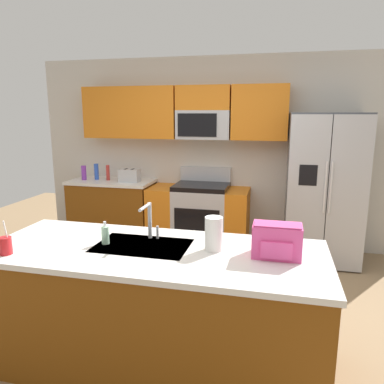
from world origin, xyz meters
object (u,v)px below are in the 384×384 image
object	(u,v)px
refrigerator	(324,189)
pepper_mill	(108,173)
range_oven	(199,217)
paper_towel_roll	(214,234)
drink_cup_red	(6,245)
backpack	(277,240)
bottle_purple	(84,173)
bottle_blue	(96,172)
soap_dispenser	(105,235)
sink_faucet	(149,218)
toaster	(130,175)

from	to	relation	value
refrigerator	pepper_mill	xyz separation A→B (m)	(-2.94, 0.07, 0.08)
range_oven	paper_towel_roll	world-z (taller)	paper_towel_roll
drink_cup_red	backpack	xyz separation A→B (m)	(1.79, 0.38, 0.06)
backpack	pepper_mill	bearing A→B (deg)	134.88
bottle_purple	backpack	bearing A→B (deg)	-40.59
bottle_blue	backpack	world-z (taller)	same
soap_dispenser	bottle_purple	bearing A→B (deg)	122.46
range_oven	bottle_blue	bearing A→B (deg)	179.63
bottle_blue	soap_dispenser	xyz separation A→B (m)	(1.35, -2.45, -0.05)
soap_dispenser	paper_towel_roll	bearing A→B (deg)	3.95
range_oven	soap_dispenser	xyz separation A→B (m)	(-0.17, -2.44, 0.53)
bottle_purple	sink_faucet	distance (m)	2.86
bottle_blue	drink_cup_red	bearing A→B (deg)	-74.29
bottle_blue	sink_faucet	xyz separation A→B (m)	(1.63, -2.28, 0.05)
soap_dispenser	paper_towel_roll	size ratio (longest dim) A/B	0.71
pepper_mill	drink_cup_red	world-z (taller)	drink_cup_red
bottle_blue	paper_towel_roll	xyz separation A→B (m)	(2.15, -2.39, 0.01)
bottle_blue	sink_faucet	distance (m)	2.81
toaster	pepper_mill	xyz separation A→B (m)	(-0.35, 0.05, 0.02)
range_oven	sink_faucet	distance (m)	2.36
refrigerator	soap_dispenser	xyz separation A→B (m)	(-1.77, -2.37, 0.04)
refrigerator	soap_dispenser	bearing A→B (deg)	-126.78
pepper_mill	soap_dispenser	world-z (taller)	pepper_mill
range_oven	bottle_purple	xyz separation A→B (m)	(-1.69, -0.05, 0.56)
bottle_purple	sink_faucet	size ratio (longest dim) A/B	0.73
range_oven	paper_towel_roll	distance (m)	2.53
refrigerator	bottle_blue	bearing A→B (deg)	178.50
sink_faucet	drink_cup_red	distance (m)	1.00
sink_faucet	toaster	bearing A→B (deg)	116.29
bottle_purple	drink_cup_red	bearing A→B (deg)	-70.76
range_oven	sink_faucet	xyz separation A→B (m)	(0.11, -2.27, 0.62)
bottle_purple	sink_faucet	bearing A→B (deg)	-50.93
refrigerator	bottle_purple	xyz separation A→B (m)	(-3.29, 0.02, 0.08)
refrigerator	bottle_purple	size ratio (longest dim) A/B	9.01
sink_faucet	paper_towel_roll	world-z (taller)	sink_faucet
range_oven	toaster	world-z (taller)	range_oven
bottle_blue	paper_towel_roll	size ratio (longest dim) A/B	0.96
pepper_mill	sink_faucet	world-z (taller)	sink_faucet
pepper_mill	bottle_blue	distance (m)	0.19
pepper_mill	paper_towel_roll	size ratio (longest dim) A/B	0.90
toaster	bottle_purple	bearing A→B (deg)	179.94
bottle_blue	paper_towel_roll	world-z (taller)	paper_towel_roll
refrigerator	range_oven	bearing A→B (deg)	177.43
sink_faucet	backpack	bearing A→B (deg)	-8.02
drink_cup_red	backpack	world-z (taller)	drink_cup_red
refrigerator	paper_towel_roll	world-z (taller)	refrigerator
range_oven	sink_faucet	world-z (taller)	sink_faucet
refrigerator	paper_towel_roll	bearing A→B (deg)	-112.84
range_oven	refrigerator	distance (m)	1.67
toaster	sink_faucet	xyz separation A→B (m)	(1.10, -2.22, 0.08)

